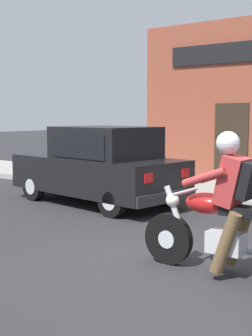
{
  "coord_description": "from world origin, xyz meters",
  "views": [
    {
      "loc": [
        -5.07,
        -2.51,
        1.79
      ],
      "look_at": [
        0.93,
        1.92,
        0.95
      ],
      "focal_mm": 50.0,
      "sensor_mm": 36.0,
      "label": 1
    }
  ],
  "objects": [
    {
      "name": "ground_plane",
      "position": [
        0.0,
        0.0,
        0.0
      ],
      "size": [
        80.0,
        80.0,
        0.0
      ],
      "primitive_type": "plane",
      "color": "#2B2B2D"
    },
    {
      "name": "car_hatchback",
      "position": [
        2.18,
        3.53,
        0.77
      ],
      "size": [
        2.14,
        3.97,
        1.57
      ],
      "color": "black",
      "rests_on": "ground"
    },
    {
      "name": "motorcycle_with_rider",
      "position": [
        -0.33,
        -0.37,
        0.68
      ],
      "size": [
        0.56,
        2.02,
        1.62
      ],
      "color": "black",
      "rests_on": "ground"
    },
    {
      "name": "sidewalk_curb",
      "position": [
        4.78,
        3.0,
        0.07
      ],
      "size": [
        2.6,
        22.0,
        0.14
      ],
      "primitive_type": "cube",
      "color": "#9E9B93",
      "rests_on": "ground"
    }
  ]
}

